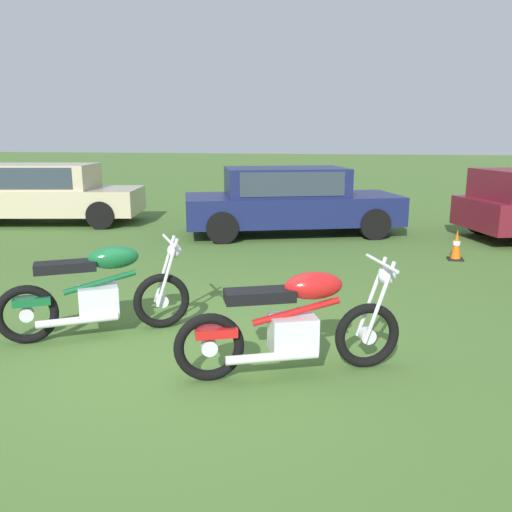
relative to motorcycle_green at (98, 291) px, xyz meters
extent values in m
plane|color=#476B2D|center=(0.99, -0.39, -0.48)|extent=(120.00, 120.00, 0.00)
torus|color=black|center=(0.56, 0.34, -0.17)|extent=(0.58, 0.40, 0.62)
torus|color=black|center=(-0.61, -0.36, -0.17)|extent=(0.58, 0.40, 0.62)
cylinder|color=silver|center=(0.56, 0.34, -0.17)|extent=(0.17, 0.16, 0.14)
cylinder|color=silver|center=(-0.61, -0.36, -0.17)|extent=(0.17, 0.16, 0.14)
cylinder|color=silver|center=(0.57, 0.45, 0.16)|extent=(0.25, 0.17, 0.74)
cylinder|color=silver|center=(0.66, 0.30, 0.16)|extent=(0.25, 0.17, 0.74)
cube|color=silver|center=(-0.01, 0.00, -0.10)|extent=(0.50, 0.46, 0.32)
cylinder|color=#14592D|center=(0.02, 0.02, 0.10)|extent=(0.67, 0.44, 0.22)
ellipsoid|color=#14592D|center=(0.15, 0.09, 0.35)|extent=(0.58, 0.49, 0.24)
cube|color=black|center=(-0.26, -0.15, 0.29)|extent=(0.64, 0.52, 0.10)
cube|color=#14592D|center=(-0.56, -0.33, -0.03)|extent=(0.40, 0.34, 0.08)
cylinder|color=silver|center=(0.65, 0.40, 0.50)|extent=(0.36, 0.56, 0.03)
sphere|color=silver|center=(0.70, 0.43, 0.38)|extent=(0.22, 0.22, 0.16)
cylinder|color=silver|center=(-0.11, -0.25, -0.24)|extent=(0.73, 0.48, 0.08)
torus|color=black|center=(2.78, -0.23, -0.18)|extent=(0.60, 0.32, 0.61)
torus|color=black|center=(1.45, -0.79, -0.18)|extent=(0.60, 0.32, 0.61)
cylinder|color=silver|center=(2.78, -0.23, -0.18)|extent=(0.17, 0.15, 0.14)
cylinder|color=silver|center=(1.45, -0.79, -0.18)|extent=(0.17, 0.15, 0.14)
cylinder|color=silver|center=(2.80, -0.13, 0.16)|extent=(0.27, 0.14, 0.75)
cylinder|color=silver|center=(2.87, -0.29, 0.16)|extent=(0.27, 0.14, 0.75)
cube|color=silver|center=(2.13, -0.50, -0.10)|extent=(0.48, 0.43, 0.32)
cylinder|color=red|center=(2.16, -0.49, 0.10)|extent=(0.75, 0.36, 0.22)
ellipsoid|color=red|center=(2.30, -0.43, 0.32)|extent=(0.58, 0.44, 0.24)
cube|color=black|center=(1.85, -0.62, 0.26)|extent=(0.65, 0.45, 0.10)
cube|color=red|center=(1.50, -0.77, -0.04)|extent=(0.40, 0.30, 0.08)
cylinder|color=silver|center=(2.87, -0.19, 0.50)|extent=(0.28, 0.60, 0.03)
sphere|color=silver|center=(2.93, -0.17, 0.38)|extent=(0.21, 0.21, 0.16)
cylinder|color=silver|center=(1.99, -0.74, -0.24)|extent=(0.77, 0.38, 0.08)
cube|color=#BCAD8C|center=(-4.87, 6.52, 0.07)|extent=(4.73, 2.64, 0.60)
cube|color=#BCAD8C|center=(-5.26, 6.43, 0.65)|extent=(3.38, 2.19, 0.60)
cube|color=#2D3842|center=(-5.26, 6.43, 0.67)|extent=(2.93, 2.12, 0.48)
cylinder|color=black|center=(-3.54, 7.63, -0.16)|extent=(0.67, 0.35, 0.64)
cylinder|color=black|center=(-3.20, 6.05, -0.16)|extent=(0.67, 0.35, 0.64)
cylinder|color=black|center=(-6.54, 6.98, -0.16)|extent=(0.67, 0.35, 0.64)
cube|color=#161E4C|center=(1.16, 6.32, 0.07)|extent=(4.86, 3.18, 0.60)
cube|color=#161E4C|center=(1.01, 6.27, 0.65)|extent=(2.88, 2.33, 0.60)
cube|color=#2D3842|center=(1.01, 6.27, 0.67)|extent=(2.54, 2.24, 0.48)
cylinder|color=black|center=(2.36, 7.61, -0.16)|extent=(0.68, 0.42, 0.64)
cylinder|color=black|center=(2.91, 6.07, -0.16)|extent=(0.68, 0.42, 0.64)
cylinder|color=black|center=(-0.59, 6.57, -0.16)|extent=(0.68, 0.42, 0.64)
cylinder|color=black|center=(-0.04, 5.02, -0.16)|extent=(0.68, 0.42, 0.64)
cylinder|color=black|center=(5.18, 7.18, -0.16)|extent=(0.68, 0.43, 0.64)
cone|color=#EA590F|center=(4.26, 4.46, -0.22)|extent=(0.18, 0.18, 0.53)
cube|color=black|center=(4.26, 4.46, -0.47)|extent=(0.25, 0.25, 0.03)
cylinder|color=white|center=(4.26, 4.46, -0.19)|extent=(0.12, 0.12, 0.07)
camera|label=1|loc=(2.71, -4.83, 1.59)|focal=36.79mm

